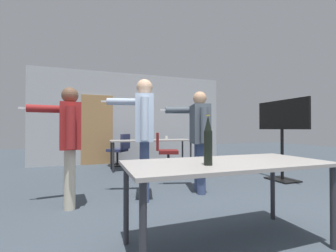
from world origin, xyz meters
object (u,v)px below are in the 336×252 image
(person_far_watching, at_px, (143,127))
(office_chair_far_right, at_px, (120,151))
(drink_cup, at_px, (166,138))
(office_chair_far_left, at_px, (165,153))
(beer_bottle, at_px, (208,141))
(person_left_plaid, at_px, (199,132))
(person_right_polo, at_px, (69,135))
(tv_screen, at_px, (282,129))

(person_far_watching, distance_m, office_chair_far_right, 3.29)
(office_chair_far_right, xyz_separation_m, drink_cup, (1.19, -0.64, 0.39))
(office_chair_far_left, distance_m, beer_bottle, 3.66)
(person_left_plaid, bearing_deg, office_chair_far_right, 30.34)
(person_right_polo, relative_size, drink_cup, 16.09)
(tv_screen, height_order, office_chair_far_right, tv_screen)
(person_left_plaid, distance_m, office_chair_far_right, 3.32)
(person_far_watching, xyz_separation_m, office_chair_far_right, (0.05, 3.23, -0.66))
(person_right_polo, distance_m, drink_cup, 3.42)
(person_right_polo, height_order, drink_cup, person_right_polo)
(tv_screen, relative_size, office_chair_far_right, 1.82)
(beer_bottle, height_order, drink_cup, beer_bottle)
(tv_screen, bearing_deg, drink_cup, -143.39)
(person_left_plaid, height_order, office_chair_far_left, person_left_plaid)
(office_chair_far_right, distance_m, drink_cup, 1.41)
(person_far_watching, relative_size, person_right_polo, 1.11)
(person_far_watching, bearing_deg, person_left_plaid, -72.02)
(office_chair_far_left, bearing_deg, person_left_plaid, 16.82)
(person_right_polo, height_order, office_chair_far_left, person_right_polo)
(person_far_watching, relative_size, beer_bottle, 4.37)
(tv_screen, relative_size, office_chair_far_left, 1.72)
(person_left_plaid, relative_size, office_chair_far_left, 1.75)
(person_right_polo, bearing_deg, tv_screen, -93.13)
(person_left_plaid, height_order, drink_cup, person_left_plaid)
(person_right_polo, xyz_separation_m, drink_cup, (2.26, 2.56, -0.16))
(person_far_watching, relative_size, drink_cup, 17.86)
(tv_screen, distance_m, person_far_watching, 2.97)
(person_left_plaid, distance_m, drink_cup, 2.53)
(person_far_watching, bearing_deg, person_right_polo, 101.62)
(person_far_watching, height_order, office_chair_far_left, person_far_watching)
(tv_screen, relative_size, person_left_plaid, 0.98)
(office_chair_far_right, relative_size, drink_cup, 9.00)
(office_chair_far_left, distance_m, drink_cup, 0.83)
(person_right_polo, distance_m, office_chair_far_left, 2.77)
(person_far_watching, height_order, person_right_polo, person_far_watching)
(person_left_plaid, bearing_deg, office_chair_far_left, 13.85)
(office_chair_far_right, height_order, drink_cup, office_chair_far_right)
(office_chair_far_right, bearing_deg, drink_cup, -79.43)
(person_far_watching, height_order, beer_bottle, person_far_watching)
(person_far_watching, height_order, office_chair_far_right, person_far_watching)
(person_far_watching, bearing_deg, drink_cup, -12.60)
(person_right_polo, height_order, office_chair_far_right, person_right_polo)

